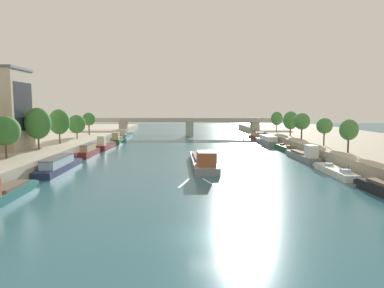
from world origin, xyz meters
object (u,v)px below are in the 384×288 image
object	(u,v)px
moored_boat_left_second	(106,145)
tree_right_past_mid	(324,126)
tree_right_nearest	(277,118)
moored_boat_left_downstream	(89,151)
bridge_far	(189,124)
tree_left_far	(59,122)
tree_right_second	(302,121)
moored_boat_right_upstream	(335,171)
tree_left_past_mid	(38,123)
tree_left_by_lamp	(77,124)
moored_boat_left_near	(125,135)
moored_boat_left_gap_after	(4,192)
moored_boat_left_midway	(118,139)
tree_left_nearest	(5,131)
tree_left_end_of_row	(89,119)
barge_midriver	(203,161)
moored_boat_left_lone	(59,165)
tree_right_end_of_row	(291,120)
moored_boat_right_far	(304,155)
tree_right_distant	(349,130)
moored_boat_right_gap_after	(268,141)
moored_boat_right_lone	(257,136)
moored_boat_right_near	(284,148)

from	to	relation	value
moored_boat_left_second	tree_right_past_mid	bearing A→B (deg)	-17.16
tree_right_nearest	moored_boat_left_downstream	bearing A→B (deg)	-142.77
tree_right_nearest	bridge_far	size ratio (longest dim) A/B	0.09
tree_left_far	tree_right_nearest	size ratio (longest dim) A/B	1.15
moored_boat_left_downstream	tree_right_second	xyz separation A→B (m)	(49.71, 11.99, 5.80)
moored_boat_right_upstream	tree_left_past_mid	xyz separation A→B (m)	(-51.16, 13.24, 6.87)
moored_boat_left_second	tree_left_by_lamp	distance (m)	9.50
moored_boat_left_near	tree_right_second	bearing A→B (deg)	-34.60
moored_boat_left_gap_after	moored_boat_left_midway	distance (m)	64.55
moored_boat_left_downstream	tree_left_nearest	world-z (taller)	tree_left_nearest
moored_boat_left_downstream	tree_left_end_of_row	bearing A→B (deg)	104.93
moored_boat_left_second	tree_right_nearest	world-z (taller)	tree_right_nearest
barge_midriver	bridge_far	size ratio (longest dim) A/B	0.31
moored_boat_left_lone	tree_right_end_of_row	world-z (taller)	tree_right_end_of_row
moored_boat_left_gap_after	moored_boat_right_far	distance (m)	52.98
tree_right_distant	moored_boat_left_lone	bearing A→B (deg)	-175.40
tree_left_far	tree_right_end_of_row	distance (m)	61.09
tree_left_past_mid	tree_left_end_of_row	xyz separation A→B (m)	(-0.09, 35.44, -0.42)
moored_boat_right_gap_after	tree_right_second	distance (m)	13.93
moored_boat_left_near	bridge_far	size ratio (longest dim) A/B	0.21
tree_left_far	moored_boat_left_lone	bearing A→B (deg)	-71.05
tree_left_by_lamp	bridge_far	size ratio (longest dim) A/B	0.08
moored_boat_right_lone	tree_left_far	xyz separation A→B (m)	(-51.23, -37.57, 6.17)
moored_boat_left_midway	tree_left_past_mid	xyz separation A→B (m)	(-7.99, -37.07, 6.41)
tree_left_nearest	tree_right_distant	bearing A→B (deg)	6.14
tree_left_far	tree_right_past_mid	world-z (taller)	tree_left_far
moored_boat_left_second	tree_left_far	world-z (taller)	tree_left_far
tree_right_distant	tree_right_second	world-z (taller)	tree_right_second
moored_boat_left_gap_after	moored_boat_left_second	bearing A→B (deg)	89.41
barge_midriver	tree_left_by_lamp	bearing A→B (deg)	137.38
moored_boat_right_near	tree_right_distant	bearing A→B (deg)	-76.99
moored_boat_right_gap_after	bridge_far	size ratio (longest dim) A/B	0.23
tree_left_by_lamp	tree_right_second	xyz separation A→B (m)	(56.79, -3.25, 0.79)
tree_right_distant	tree_right_second	xyz separation A→B (m)	(0.12, 25.37, 0.46)
moored_boat_left_gap_after	moored_boat_left_lone	world-z (taller)	moored_boat_left_gap_after
tree_right_distant	moored_boat_left_second	bearing A→B (deg)	151.66
moored_boat_left_downstream	moored_boat_right_gap_after	size ratio (longest dim) A/B	0.68
tree_left_far	tree_right_distant	world-z (taller)	tree_left_far
moored_boat_left_lone	moored_boat_left_second	size ratio (longest dim) A/B	1.33
moored_boat_left_midway	moored_boat_right_upstream	size ratio (longest dim) A/B	1.06
moored_boat_right_gap_after	tree_left_nearest	distance (m)	67.12
tree_left_nearest	tree_right_distant	xyz separation A→B (m)	(57.15, 6.15, -0.33)
moored_boat_left_near	tree_right_end_of_row	bearing A→B (deg)	-24.32
moored_boat_left_lone	tree_left_past_mid	world-z (taller)	tree_left_past_mid
barge_midriver	moored_boat_right_near	xyz separation A→B (m)	(20.72, 21.72, -0.38)
moored_boat_left_second	moored_boat_right_far	xyz separation A→B (m)	(43.55, -19.13, -0.07)
tree_left_far	tree_left_by_lamp	xyz separation A→B (m)	(-0.08, 12.65, -1.12)
moored_boat_left_second	tree_left_end_of_row	distance (m)	17.44
moored_boat_left_lone	tree_left_by_lamp	world-z (taller)	tree_left_by_lamp
moored_boat_left_near	tree_right_past_mid	xyz separation A→B (m)	(49.92, -48.54, 5.61)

